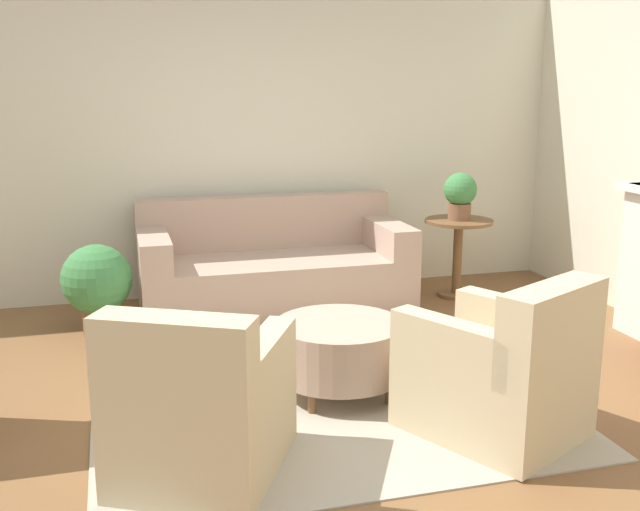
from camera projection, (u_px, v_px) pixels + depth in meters
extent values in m
plane|color=brown|center=(321.00, 398.00, 4.50)|extent=(16.00, 16.00, 0.00)
cube|color=beige|center=(243.00, 136.00, 6.58)|extent=(8.96, 0.12, 2.80)
cube|color=#B2A893|center=(321.00, 397.00, 4.50)|extent=(2.65, 2.36, 0.01)
cube|color=tan|center=(275.00, 283.00, 6.26)|extent=(2.21, 0.98, 0.45)
cube|color=tan|center=(265.00, 222.00, 6.52)|extent=(2.21, 0.20, 0.45)
cube|color=tan|center=(153.00, 249.00, 5.90)|extent=(0.24, 0.94, 0.25)
cube|color=tan|center=(387.00, 236.00, 6.42)|extent=(0.24, 0.94, 0.25)
cube|color=brown|center=(288.00, 321.00, 5.87)|extent=(1.99, 0.05, 0.06)
cube|color=#C6B289|center=(205.00, 430.00, 3.62)|extent=(1.02, 1.08, 0.40)
cube|color=#C6B289|center=(175.00, 369.00, 3.21)|extent=(0.72, 0.50, 0.47)
cube|color=#C6B289|center=(261.00, 368.00, 3.51)|extent=(0.50, 0.78, 0.26)
cube|color=#C6B289|center=(148.00, 360.00, 3.62)|extent=(0.50, 0.78, 0.26)
cube|color=brown|center=(232.00, 427.00, 4.04)|extent=(0.59, 0.34, 0.06)
cube|color=#C6B289|center=(492.00, 395.00, 4.03)|extent=(1.02, 1.08, 0.40)
cube|color=#C6B289|center=(552.00, 332.00, 3.70)|extent=(0.72, 0.50, 0.47)
cube|color=#C6B289|center=(522.00, 324.00, 4.16)|extent=(0.50, 0.78, 0.26)
cube|color=#C6B289|center=(459.00, 348.00, 3.78)|extent=(0.50, 0.78, 0.26)
cube|color=brown|center=(433.00, 402.00, 4.35)|extent=(0.59, 0.34, 0.06)
cylinder|color=tan|center=(339.00, 348.00, 4.50)|extent=(0.78, 0.78, 0.32)
cylinder|color=brown|center=(312.00, 402.00, 4.27)|extent=(0.05, 0.05, 0.12)
cylinder|color=brown|center=(389.00, 393.00, 4.40)|extent=(0.05, 0.05, 0.12)
cylinder|color=brown|center=(293.00, 373.00, 4.71)|extent=(0.05, 0.05, 0.12)
cylinder|color=brown|center=(363.00, 365.00, 4.84)|extent=(0.05, 0.05, 0.12)
cylinder|color=brown|center=(459.00, 221.00, 6.53)|extent=(0.59, 0.59, 0.03)
cylinder|color=brown|center=(457.00, 260.00, 6.61)|extent=(0.08, 0.08, 0.66)
cylinder|color=brown|center=(456.00, 294.00, 6.68)|extent=(0.33, 0.33, 0.03)
cylinder|color=brown|center=(459.00, 211.00, 6.51)|extent=(0.20, 0.20, 0.14)
sphere|color=#3D7F42|center=(460.00, 189.00, 6.47)|extent=(0.29, 0.29, 0.29)
cylinder|color=brown|center=(100.00, 321.00, 5.64)|extent=(0.24, 0.24, 0.20)
sphere|color=#3D7F42|center=(97.00, 279.00, 5.57)|extent=(0.52, 0.52, 0.52)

